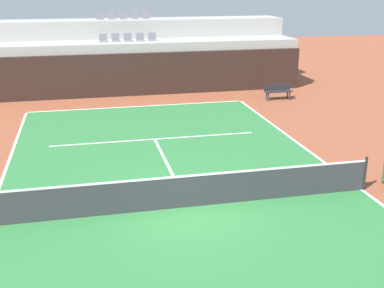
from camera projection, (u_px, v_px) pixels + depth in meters
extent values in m
plane|color=brown|center=(189.00, 207.00, 13.97)|extent=(80.00, 80.00, 0.00)
cube|color=#2D7238|center=(189.00, 207.00, 13.97)|extent=(11.00, 24.00, 0.01)
cube|color=white|center=(138.00, 106.00, 25.02)|extent=(11.00, 0.10, 0.00)
cube|color=white|center=(362.00, 190.00, 15.10)|extent=(0.10, 24.00, 0.00)
cube|color=white|center=(155.00, 139.00, 19.88)|extent=(8.26, 0.10, 0.00)
cube|color=white|center=(169.00, 167.00, 16.92)|extent=(0.10, 6.40, 0.00)
cube|color=black|center=(132.00, 75.00, 27.06)|extent=(19.58, 0.30, 2.33)
cube|color=#9E9E99|center=(129.00, 66.00, 28.23)|extent=(19.58, 2.40, 2.82)
cube|color=#9E9E99|center=(125.00, 51.00, 30.28)|extent=(19.58, 2.40, 3.87)
cube|color=slate|center=(103.00, 42.00, 27.48)|extent=(0.44, 0.44, 0.04)
cube|color=slate|center=(103.00, 37.00, 27.60)|extent=(0.44, 0.04, 0.40)
cube|color=slate|center=(116.00, 41.00, 27.63)|extent=(0.44, 0.44, 0.04)
cube|color=slate|center=(115.00, 37.00, 27.74)|extent=(0.44, 0.04, 0.40)
cube|color=slate|center=(128.00, 41.00, 27.77)|extent=(0.44, 0.44, 0.04)
cube|color=slate|center=(128.00, 37.00, 27.89)|extent=(0.44, 0.04, 0.40)
cube|color=slate|center=(140.00, 41.00, 27.92)|extent=(0.44, 0.44, 0.04)
cube|color=slate|center=(140.00, 36.00, 28.04)|extent=(0.44, 0.04, 0.40)
cube|color=slate|center=(153.00, 40.00, 28.07)|extent=(0.44, 0.44, 0.04)
cube|color=slate|center=(152.00, 36.00, 28.18)|extent=(0.44, 0.04, 0.40)
cube|color=slate|center=(100.00, 19.00, 29.37)|extent=(0.44, 0.44, 0.04)
cube|color=slate|center=(100.00, 15.00, 29.49)|extent=(0.44, 0.04, 0.40)
cube|color=slate|center=(112.00, 19.00, 29.52)|extent=(0.44, 0.44, 0.04)
cube|color=slate|center=(111.00, 15.00, 29.63)|extent=(0.44, 0.04, 0.40)
cube|color=slate|center=(124.00, 19.00, 29.66)|extent=(0.44, 0.44, 0.04)
cube|color=slate|center=(123.00, 15.00, 29.78)|extent=(0.44, 0.04, 0.40)
cube|color=slate|center=(135.00, 19.00, 29.81)|extent=(0.44, 0.44, 0.04)
cube|color=slate|center=(135.00, 15.00, 29.92)|extent=(0.44, 0.04, 0.40)
cube|color=slate|center=(146.00, 18.00, 29.95)|extent=(0.44, 0.44, 0.04)
cube|color=slate|center=(146.00, 15.00, 30.07)|extent=(0.44, 0.04, 0.40)
cylinder|color=black|center=(365.00, 173.00, 14.95)|extent=(0.08, 0.08, 1.07)
cube|color=#333338|center=(189.00, 192.00, 13.82)|extent=(10.90, 0.02, 0.92)
cube|color=white|center=(188.00, 176.00, 13.66)|extent=(10.90, 0.04, 0.05)
cube|color=#232328|center=(278.00, 92.00, 26.31)|extent=(1.50, 0.40, 0.05)
cube|color=#232328|center=(277.00, 87.00, 26.41)|extent=(1.50, 0.04, 0.36)
cube|color=#2D2D33|center=(268.00, 97.00, 26.13)|extent=(0.06, 0.06, 0.42)
cube|color=#2D2D33|center=(289.00, 96.00, 26.38)|extent=(0.06, 0.06, 0.42)
cube|color=#2D2D33|center=(267.00, 96.00, 26.39)|extent=(0.06, 0.06, 0.42)
cube|color=#2D2D33|center=(287.00, 95.00, 26.64)|extent=(0.06, 0.06, 0.42)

